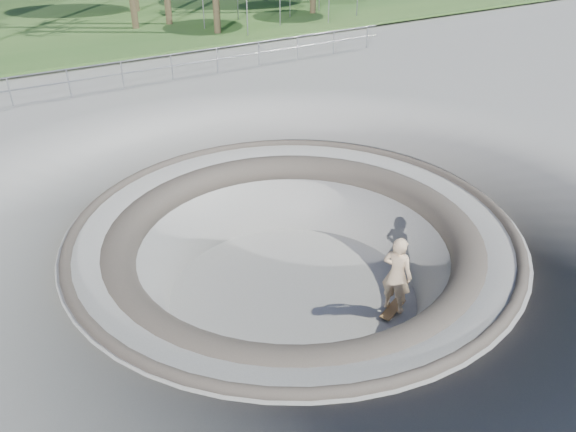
# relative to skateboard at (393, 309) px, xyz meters

# --- Properties ---
(ground) EXTENTS (180.00, 180.00, 0.00)m
(ground) POSITION_rel_skateboard_xyz_m (-1.59, 1.88, 1.83)
(ground) COLOR gray
(ground) RESTS_ON ground
(skate_bowl) EXTENTS (14.00, 14.00, 4.10)m
(skate_bowl) POSITION_rel_skateboard_xyz_m (-1.59, 1.88, -0.00)
(skate_bowl) COLOR gray
(skate_bowl) RESTS_ON ground
(grass_strip) EXTENTS (180.00, 36.00, 0.12)m
(grass_strip) POSITION_rel_skateboard_xyz_m (-1.59, 35.88, 2.05)
(grass_strip) COLOR #2D5421
(grass_strip) RESTS_ON ground
(distant_hills) EXTENTS (103.20, 45.00, 28.60)m
(distant_hills) POSITION_rel_skateboard_xyz_m (2.18, 59.05, -5.19)
(distant_hills) COLOR brown
(distant_hills) RESTS_ON ground
(safety_railing) EXTENTS (25.00, 0.06, 1.03)m
(safety_railing) POSITION_rel_skateboard_xyz_m (-1.59, 13.88, 2.52)
(safety_railing) COLOR gray
(safety_railing) RESTS_ON ground
(skateboard) EXTENTS (0.94, 0.59, 0.09)m
(skateboard) POSITION_rel_skateboard_xyz_m (0.00, 0.00, 0.00)
(skateboard) COLOR brown
(skateboard) RESTS_ON ground
(skater) EXTENTS (0.70, 0.84, 1.95)m
(skater) POSITION_rel_skateboard_xyz_m (0.00, -0.00, 1.00)
(skater) COLOR beige
(skater) RESTS_ON skateboard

